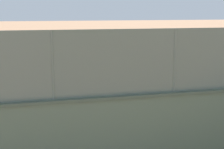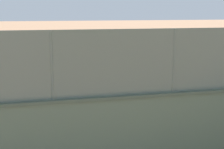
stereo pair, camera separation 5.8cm
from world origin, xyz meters
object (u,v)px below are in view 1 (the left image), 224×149
object	(u,v)px
player_foreground_swinging	(44,73)
player_baseline_waiting	(160,70)
player_crossing_court	(100,66)
sports_ball	(71,80)

from	to	relation	value
player_foreground_swinging	player_baseline_waiting	bearing A→B (deg)	166.69
player_crossing_court	player_baseline_waiting	world-z (taller)	player_baseline_waiting
player_crossing_court	sports_ball	size ratio (longest dim) A/B	7.31
player_crossing_court	player_baseline_waiting	distance (m)	3.69
player_foreground_swinging	player_crossing_court	size ratio (longest dim) A/B	0.97
player_baseline_waiting	sports_ball	xyz separation A→B (m)	(4.64, 0.31, -0.19)
player_crossing_court	sports_ball	bearing A→B (deg)	54.82
sports_ball	player_baseline_waiting	bearing A→B (deg)	-176.16
player_foreground_swinging	player_baseline_waiting	xyz separation A→B (m)	(-5.74, 1.36, 0.11)
player_foreground_swinging	player_crossing_court	bearing A→B (deg)	-157.61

